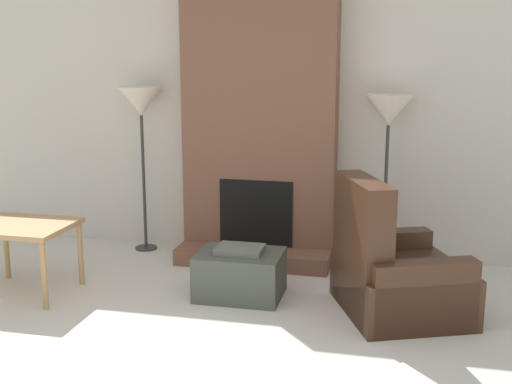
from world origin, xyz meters
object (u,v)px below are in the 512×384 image
at_px(ottoman, 240,274).
at_px(floor_lamp_left, 141,106).
at_px(armchair, 391,275).
at_px(floor_lamp_right, 389,115).
at_px(side_table, 22,232).

bearing_deg(ottoman, floor_lamp_left, 139.86).
xyz_separation_m(armchair, floor_lamp_right, (-0.09, 1.10, 1.08)).
bearing_deg(armchair, side_table, 72.74).
xyz_separation_m(armchair, side_table, (-2.88, -0.24, 0.21)).
bearing_deg(floor_lamp_left, floor_lamp_right, 0.00).
bearing_deg(armchair, ottoman, 64.60).
relative_size(side_table, floor_lamp_right, 0.50).
distance_m(ottoman, floor_lamp_left, 2.02).
height_order(armchair, floor_lamp_left, floor_lamp_left).
bearing_deg(side_table, floor_lamp_left, 70.15).
height_order(armchair, floor_lamp_right, floor_lamp_right).
distance_m(ottoman, floor_lamp_right, 1.91).
distance_m(ottoman, side_table, 1.77).
bearing_deg(armchair, floor_lamp_left, 43.23).
bearing_deg(floor_lamp_left, armchair, -24.72).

